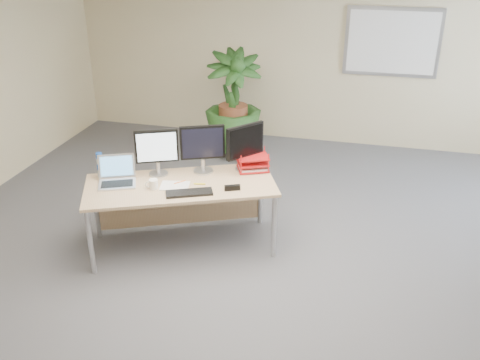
% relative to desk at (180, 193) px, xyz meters
% --- Properties ---
extents(floor, '(8.00, 8.00, 0.00)m').
position_rel_desk_xyz_m(floor, '(0.78, -0.71, -0.56)').
color(floor, '#4C4C52').
rests_on(floor, ground).
extents(back_wall, '(7.00, 0.04, 2.70)m').
position_rel_desk_xyz_m(back_wall, '(0.78, 3.29, 0.79)').
color(back_wall, '#C6B58C').
rests_on(back_wall, floor).
extents(whiteboard, '(1.30, 0.04, 0.95)m').
position_rel_desk_xyz_m(whiteboard, '(1.98, 3.26, 0.99)').
color(whiteboard, '#9F9FA4').
rests_on(whiteboard, back_wall).
extents(desk, '(2.02, 1.46, 0.71)m').
position_rel_desk_xyz_m(desk, '(0.00, 0.00, 0.00)').
color(desk, tan).
rests_on(desk, floor).
extents(floor_plant, '(1.11, 1.11, 1.50)m').
position_rel_desk_xyz_m(floor_plant, '(-0.05, 2.29, 0.19)').
color(floor_plant, '#173C16').
rests_on(floor_plant, floor).
extents(monitor_left, '(0.41, 0.21, 0.48)m').
position_rel_desk_xyz_m(monitor_left, '(-0.25, 0.06, 0.42)').
color(monitor_left, '#B2B2B7').
rests_on(monitor_left, desk).
extents(monitor_right, '(0.43, 0.22, 0.50)m').
position_rel_desk_xyz_m(monitor_right, '(0.17, 0.23, 0.44)').
color(monitor_right, '#B2B2B7').
rests_on(monitor_right, desk).
extents(monitor_dark, '(0.31, 0.36, 0.49)m').
position_rel_desk_xyz_m(monitor_dark, '(0.58, 0.39, 0.43)').
color(monitor_dark, '#B2B2B7').
rests_on(monitor_dark, desk).
extents(laptop, '(0.45, 0.43, 0.26)m').
position_rel_desk_xyz_m(laptop, '(-0.58, -0.21, 0.21)').
color(laptop, silver).
rests_on(laptop, desk).
extents(keyboard, '(0.46, 0.31, 0.02)m').
position_rel_desk_xyz_m(keyboard, '(0.20, -0.28, 0.16)').
color(keyboard, black).
rests_on(keyboard, desk).
extents(coffee_mug, '(0.12, 0.09, 0.10)m').
position_rel_desk_xyz_m(coffee_mug, '(-0.18, -0.26, 0.20)').
color(coffee_mug, white).
rests_on(coffee_mug, desk).
extents(spiral_notebook, '(0.31, 0.26, 0.01)m').
position_rel_desk_xyz_m(spiral_notebook, '(0.01, -0.16, 0.16)').
color(spiral_notebook, silver).
rests_on(spiral_notebook, desk).
extents(orange_pen, '(0.09, 0.11, 0.01)m').
position_rel_desk_xyz_m(orange_pen, '(0.03, -0.09, 0.17)').
color(orange_pen, orange).
rests_on(orange_pen, spiral_notebook).
extents(yellow_highlighter, '(0.11, 0.04, 0.02)m').
position_rel_desk_xyz_m(yellow_highlighter, '(0.23, -0.06, 0.16)').
color(yellow_highlighter, yellow).
rests_on(yellow_highlighter, desk).
extents(water_bottle, '(0.07, 0.07, 0.26)m').
position_rel_desk_xyz_m(water_bottle, '(-0.80, -0.13, 0.27)').
color(water_bottle, silver).
rests_on(water_bottle, desk).
extents(letter_tray, '(0.38, 0.34, 0.15)m').
position_rel_desk_xyz_m(letter_tray, '(0.66, 0.41, 0.22)').
color(letter_tray, red).
rests_on(letter_tray, desk).
extents(stapler, '(0.16, 0.10, 0.05)m').
position_rel_desk_xyz_m(stapler, '(0.57, -0.10, 0.17)').
color(stapler, black).
rests_on(stapler, desk).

